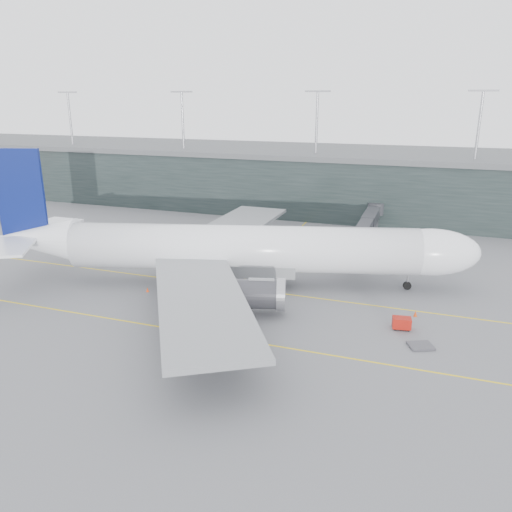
% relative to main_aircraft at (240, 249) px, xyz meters
% --- Properties ---
extents(ground, '(320.00, 320.00, 0.00)m').
position_rel_main_aircraft_xyz_m(ground, '(-5.29, 2.76, -5.82)').
color(ground, '#5E5E63').
rests_on(ground, ground).
extents(taxiline_a, '(160.00, 0.25, 0.02)m').
position_rel_main_aircraft_xyz_m(taxiline_a, '(-5.29, -1.24, -5.81)').
color(taxiline_a, yellow).
rests_on(taxiline_a, ground).
extents(taxiline_b, '(160.00, 0.25, 0.02)m').
position_rel_main_aircraft_xyz_m(taxiline_b, '(-5.29, -17.24, -5.81)').
color(taxiline_b, yellow).
rests_on(taxiline_b, ground).
extents(taxiline_lead_main, '(0.25, 60.00, 0.02)m').
position_rel_main_aircraft_xyz_m(taxiline_lead_main, '(-0.29, 22.76, -5.81)').
color(taxiline_lead_main, yellow).
rests_on(taxiline_lead_main, ground).
extents(terminal, '(240.00, 36.00, 29.00)m').
position_rel_main_aircraft_xyz_m(terminal, '(-5.30, 60.76, 1.80)').
color(terminal, black).
rests_on(terminal, ground).
extents(main_aircraft, '(72.82, 67.01, 20.72)m').
position_rel_main_aircraft_xyz_m(main_aircraft, '(0.00, 0.00, 0.00)').
color(main_aircraft, white).
rests_on(main_aircraft, ground).
extents(jet_bridge, '(3.49, 41.92, 5.66)m').
position_rel_main_aircraft_xyz_m(jet_bridge, '(15.45, 25.46, -1.58)').
color(jet_bridge, '#2F3035').
rests_on(jet_bridge, ground).
extents(gse_cart, '(2.47, 1.78, 1.55)m').
position_rel_main_aircraft_xyz_m(gse_cart, '(24.70, -7.65, -4.95)').
color(gse_cart, '#9D140B').
rests_on(gse_cart, ground).
extents(baggage_dolly, '(3.41, 3.14, 0.27)m').
position_rel_main_aircraft_xyz_m(baggage_dolly, '(27.18, -11.82, -5.65)').
color(baggage_dolly, '#3D3D42').
rests_on(baggage_dolly, ground).
extents(uld_a, '(2.18, 1.83, 1.81)m').
position_rel_main_aircraft_xyz_m(uld_a, '(-9.05, 13.52, -4.86)').
color(uld_a, '#36363B').
rests_on(uld_a, ground).
extents(uld_b, '(2.29, 2.09, 1.70)m').
position_rel_main_aircraft_xyz_m(uld_b, '(-7.41, 15.22, -4.92)').
color(uld_b, '#36363B').
rests_on(uld_b, ground).
extents(uld_c, '(2.65, 2.40, 1.98)m').
position_rel_main_aircraft_xyz_m(uld_c, '(-5.42, 12.53, -4.78)').
color(uld_c, '#36363B').
rests_on(uld_c, ground).
extents(cone_nose, '(0.50, 0.50, 0.79)m').
position_rel_main_aircraft_xyz_m(cone_nose, '(26.19, -3.07, -5.42)').
color(cone_nose, '#CD3C0B').
rests_on(cone_nose, ground).
extents(cone_wing_stbd, '(0.46, 0.46, 0.73)m').
position_rel_main_aircraft_xyz_m(cone_wing_stbd, '(2.87, -17.02, -5.45)').
color(cone_wing_stbd, '#CD5C0B').
rests_on(cone_wing_stbd, ground).
extents(cone_wing_port, '(0.40, 0.40, 0.63)m').
position_rel_main_aircraft_xyz_m(cone_wing_port, '(3.09, 12.64, -5.50)').
color(cone_wing_port, '#D0690B').
rests_on(cone_wing_port, ground).
extents(cone_tail, '(0.43, 0.43, 0.68)m').
position_rel_main_aircraft_xyz_m(cone_tail, '(-12.14, -7.27, -5.48)').
color(cone_tail, '#F7420D').
rests_on(cone_tail, ground).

